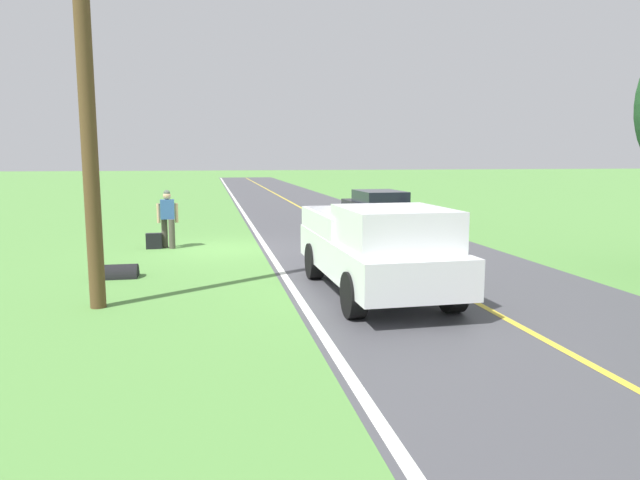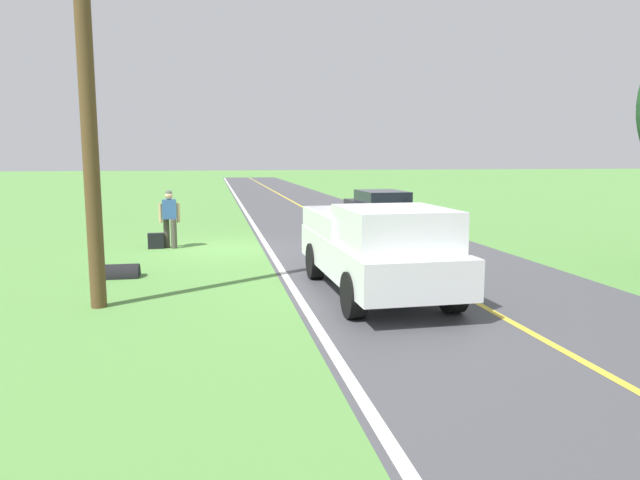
% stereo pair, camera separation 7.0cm
% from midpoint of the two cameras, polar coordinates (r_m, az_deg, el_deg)
% --- Properties ---
extents(ground_plane, '(200.00, 200.00, 0.00)m').
position_cam_midpoint_polar(ground_plane, '(17.36, -9.41, -0.91)').
color(ground_plane, '#568E42').
extents(road_surface, '(6.82, 120.00, 0.00)m').
position_cam_midpoint_polar(road_surface, '(18.03, 4.82, -0.49)').
color(road_surface, '#47474C').
rests_on(road_surface, ground).
extents(lane_edge_line, '(0.16, 117.60, 0.00)m').
position_cam_midpoint_polar(lane_edge_line, '(17.43, -5.45, -0.78)').
color(lane_edge_line, silver).
rests_on(lane_edge_line, ground).
extents(lane_centre_line, '(0.14, 117.60, 0.00)m').
position_cam_midpoint_polar(lane_centre_line, '(18.03, 4.82, -0.48)').
color(lane_centre_line, gold).
rests_on(lane_centre_line, ground).
extents(hitchhiker_walking, '(0.62, 0.51, 1.75)m').
position_cam_midpoint_polar(hitchhiker_walking, '(17.88, -14.92, 2.35)').
color(hitchhiker_walking, '#4C473D').
rests_on(hitchhiker_walking, ground).
extents(suitcase_carried, '(0.47, 0.21, 0.47)m').
position_cam_midpoint_polar(suitcase_carried, '(17.91, -16.19, -0.10)').
color(suitcase_carried, black).
rests_on(suitcase_carried, ground).
extents(pickup_truck_passing, '(2.19, 5.44, 1.82)m').
position_cam_midpoint_polar(pickup_truck_passing, '(11.34, 5.66, -0.74)').
color(pickup_truck_passing, silver).
rests_on(pickup_truck_passing, ground).
extents(sedan_near_oncoming, '(2.03, 4.45, 1.41)m').
position_cam_midpoint_polar(sedan_near_oncoming, '(22.87, 5.70, 3.25)').
color(sedan_near_oncoming, black).
rests_on(sedan_near_oncoming, ground).
extents(utility_pole_roadside, '(0.28, 0.28, 7.45)m').
position_cam_midpoint_polar(utility_pole_roadside, '(11.08, -22.22, 12.81)').
color(utility_pole_roadside, brown).
rests_on(utility_pole_roadside, ground).
extents(drainage_culvert, '(0.80, 0.60, 0.60)m').
position_cam_midpoint_polar(drainage_culvert, '(13.96, -19.29, -3.50)').
color(drainage_culvert, black).
rests_on(drainage_culvert, ground).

